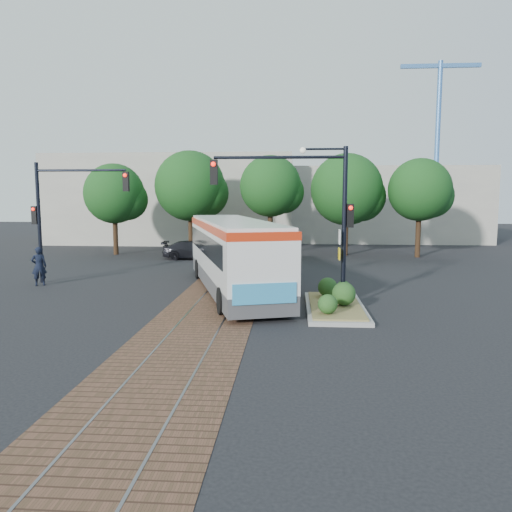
{
  "coord_description": "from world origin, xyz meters",
  "views": [
    {
      "loc": [
        3.16,
        -20.02,
        4.39
      ],
      "look_at": [
        1.46,
        2.75,
        1.6
      ],
      "focal_mm": 35.0,
      "sensor_mm": 36.0,
      "label": 1
    }
  ],
  "objects_px": {
    "officer": "(39,266)",
    "traffic_island": "(336,301)",
    "signal_pole_main": "(312,201)",
    "city_bus": "(233,252)",
    "signal_pole_left": "(60,206)",
    "parked_car": "(194,250)"
  },
  "relations": [
    {
      "from": "officer",
      "to": "traffic_island",
      "type": "bearing_deg",
      "value": 135.43
    },
    {
      "from": "signal_pole_main",
      "to": "city_bus",
      "type": "bearing_deg",
      "value": 136.12
    },
    {
      "from": "traffic_island",
      "to": "signal_pole_left",
      "type": "height_order",
      "value": "signal_pole_left"
    },
    {
      "from": "traffic_island",
      "to": "officer",
      "type": "distance_m",
      "value": 14.59
    },
    {
      "from": "officer",
      "to": "parked_car",
      "type": "bearing_deg",
      "value": -145.62
    },
    {
      "from": "traffic_island",
      "to": "parked_car",
      "type": "distance_m",
      "value": 17.03
    },
    {
      "from": "traffic_island",
      "to": "parked_car",
      "type": "relative_size",
      "value": 1.2
    },
    {
      "from": "traffic_island",
      "to": "signal_pole_main",
      "type": "height_order",
      "value": "signal_pole_main"
    },
    {
      "from": "signal_pole_left",
      "to": "officer",
      "type": "height_order",
      "value": "signal_pole_left"
    },
    {
      "from": "traffic_island",
      "to": "signal_pole_main",
      "type": "relative_size",
      "value": 0.87
    },
    {
      "from": "parked_car",
      "to": "city_bus",
      "type": "bearing_deg",
      "value": -162.9
    },
    {
      "from": "city_bus",
      "to": "traffic_island",
      "type": "bearing_deg",
      "value": -54.5
    },
    {
      "from": "signal_pole_main",
      "to": "signal_pole_left",
      "type": "xyz_separation_m",
      "value": [
        -12.23,
        4.8,
        -0.29
      ]
    },
    {
      "from": "parked_car",
      "to": "signal_pole_main",
      "type": "bearing_deg",
      "value": -155.57
    },
    {
      "from": "city_bus",
      "to": "parked_car",
      "type": "height_order",
      "value": "city_bus"
    },
    {
      "from": "traffic_island",
      "to": "parked_car",
      "type": "bearing_deg",
      "value": 119.96
    },
    {
      "from": "signal_pole_main",
      "to": "parked_car",
      "type": "distance_m",
      "value": 16.87
    },
    {
      "from": "city_bus",
      "to": "signal_pole_left",
      "type": "height_order",
      "value": "signal_pole_left"
    },
    {
      "from": "officer",
      "to": "parked_car",
      "type": "height_order",
      "value": "officer"
    },
    {
      "from": "city_bus",
      "to": "parked_car",
      "type": "bearing_deg",
      "value": 93.08
    },
    {
      "from": "traffic_island",
      "to": "signal_pole_main",
      "type": "xyz_separation_m",
      "value": [
        -0.96,
        0.09,
        3.83
      ]
    },
    {
      "from": "signal_pole_left",
      "to": "city_bus",
      "type": "bearing_deg",
      "value": -9.71
    }
  ]
}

